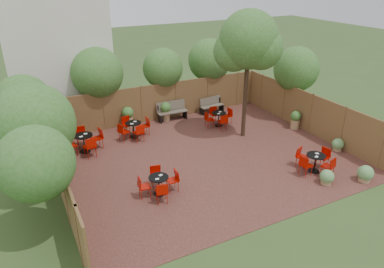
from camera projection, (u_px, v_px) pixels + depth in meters
name	position (u px, v px, depth m)	size (l,w,h in m)	color
ground	(204.00, 158.00, 15.81)	(80.00, 80.00, 0.00)	#354F23
courtyard_paving	(204.00, 157.00, 15.81)	(12.00, 10.00, 0.02)	#371B16
fence_back	(160.00, 102.00, 19.45)	(12.00, 0.08, 2.00)	#50371D
fence_left	(57.00, 169.00, 12.92)	(0.08, 10.00, 2.00)	#50371D
fence_right	(311.00, 114.00, 17.88)	(0.08, 10.00, 2.00)	#50371D
neighbour_building	(55.00, 43.00, 18.77)	(5.00, 4.00, 8.00)	beige
overhang_foliage	(138.00, 86.00, 16.18)	(15.67, 10.61, 2.77)	#2F5F1E
courtyard_tree	(249.00, 44.00, 16.01)	(2.79, 2.69, 5.99)	black
park_bench_left	(172.00, 110.00, 19.56)	(1.65, 0.58, 1.01)	brown
park_bench_right	(211.00, 105.00, 20.60)	(1.45, 0.60, 0.87)	brown
bistro_tables	(173.00, 143.00, 16.06)	(9.55, 8.06, 0.95)	black
planters	(156.00, 118.00, 18.42)	(11.13, 4.64, 1.10)	#95704A
low_shrubs	(346.00, 166.00, 14.52)	(3.10, 2.94, 0.65)	#95704A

